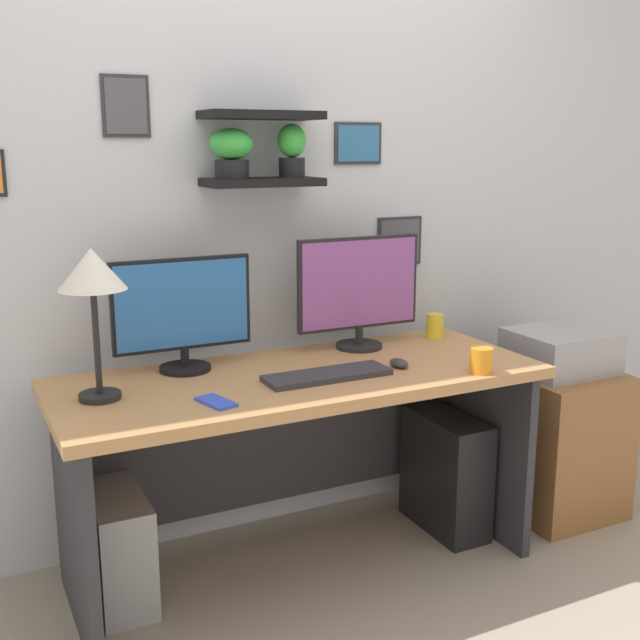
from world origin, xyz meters
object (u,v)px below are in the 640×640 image
(desk, at_px, (294,424))
(computer_mouse, at_px, (399,363))
(monitor_left, at_px, (182,311))
(printer, at_px, (560,351))
(monitor_right, at_px, (359,289))
(computer_tower_right, at_px, (445,472))
(cell_phone, at_px, (216,402))
(coffee_mug, at_px, (481,360))
(pen_cup, at_px, (435,326))
(computer_tower_left, at_px, (118,547))
(keyboard, at_px, (327,375))
(desk_lamp, at_px, (92,278))
(drawer_cabinet, at_px, (554,440))

(desk, height_order, computer_mouse, computer_mouse)
(monitor_left, height_order, printer, monitor_left)
(monitor_right, xyz_separation_m, computer_tower_right, (0.31, -0.18, -0.74))
(cell_phone, bearing_deg, monitor_left, 72.18)
(coffee_mug, height_order, pen_cup, pen_cup)
(desk, height_order, printer, printer)
(desk, relative_size, cell_phone, 12.12)
(monitor_right, xyz_separation_m, computer_tower_left, (-0.99, -0.11, -0.79))
(desk, height_order, pen_cup, pen_cup)
(monitor_right, bearing_deg, printer, -16.08)
(keyboard, bearing_deg, pen_cup, 24.99)
(monitor_right, distance_m, cell_phone, 0.85)
(desk_lamp, distance_m, computer_tower_right, 1.61)
(monitor_right, xyz_separation_m, coffee_mug, (0.21, -0.49, -0.19))
(computer_mouse, distance_m, drawer_cabinet, 0.95)
(cell_phone, height_order, computer_tower_right, cell_phone)
(cell_phone, xyz_separation_m, coffee_mug, (0.93, -0.10, 0.04))
(pen_cup, distance_m, printer, 0.53)
(drawer_cabinet, bearing_deg, computer_mouse, -175.10)
(computer_mouse, height_order, cell_phone, computer_mouse)
(desk, bearing_deg, monitor_left, 155.22)
(monitor_right, distance_m, computer_tower_left, 1.27)
(keyboard, xyz_separation_m, computer_tower_left, (-0.70, 0.20, -0.57))
(keyboard, distance_m, computer_mouse, 0.29)
(keyboard, distance_m, drawer_cabinet, 1.21)
(desk_lamp, bearing_deg, printer, -1.28)
(monitor_left, xyz_separation_m, computer_tower_left, (-0.29, -0.11, -0.77))
(pen_cup, bearing_deg, monitor_left, 179.50)
(monitor_right, distance_m, computer_tower_right, 0.82)
(drawer_cabinet, relative_size, printer, 1.60)
(pen_cup, xyz_separation_m, computer_tower_right, (-0.05, -0.18, -0.56))
(monitor_left, relative_size, computer_tower_right, 1.03)
(drawer_cabinet, bearing_deg, desk, 176.31)
(coffee_mug, distance_m, drawer_cabinet, 0.82)
(cell_phone, bearing_deg, computer_mouse, -7.59)
(desk, xyz_separation_m, coffee_mug, (0.56, -0.33, 0.25))
(drawer_cabinet, relative_size, computer_tower_right, 1.28)
(monitor_left, relative_size, coffee_mug, 5.46)
(desk_lamp, xyz_separation_m, pen_cup, (1.38, 0.19, -0.33))
(desk_lamp, height_order, pen_cup, desk_lamp)
(computer_mouse, distance_m, desk_lamp, 1.09)
(desk, bearing_deg, cell_phone, -147.42)
(coffee_mug, bearing_deg, pen_cup, 73.57)
(keyboard, relative_size, desk_lamp, 0.93)
(keyboard, bearing_deg, computer_tower_right, 11.93)
(coffee_mug, xyz_separation_m, drawer_cabinet, (0.61, 0.26, -0.49))
(monitor_right, height_order, computer_tower_right, monitor_right)
(desk_lamp, height_order, computer_tower_right, desk_lamp)
(desk_lamp, height_order, cell_phone, desk_lamp)
(printer, bearing_deg, computer_mouse, -175.10)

